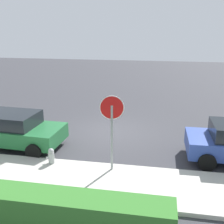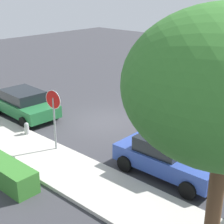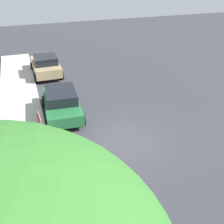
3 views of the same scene
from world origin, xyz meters
TOP-DOWN VIEW (x-y plane):
  - ground_plane at (0.00, 0.00)m, footprint 60.00×60.00m
  - sidewalk_curb at (0.00, 4.73)m, footprint 32.00×2.41m
  - stop_sign at (-0.82, 3.92)m, footprint 0.81×0.13m
  - parked_car_green at (3.71, 2.42)m, footprint 4.29×2.29m
  - parked_car_tan at (10.41, 2.53)m, footprint 3.99×2.18m
  - fire_hydrant at (1.43, 3.88)m, footprint 0.30×0.22m

SIDE VIEW (x-z plane):
  - ground_plane at x=0.00m, z-range 0.00..0.00m
  - sidewalk_curb at x=0.00m, z-range 0.00..0.14m
  - fire_hydrant at x=1.43m, z-range 0.00..0.72m
  - parked_car_green at x=3.71m, z-range 0.03..1.51m
  - parked_car_tan at x=10.41m, z-range 0.01..1.52m
  - stop_sign at x=-0.82m, z-range 0.53..3.32m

